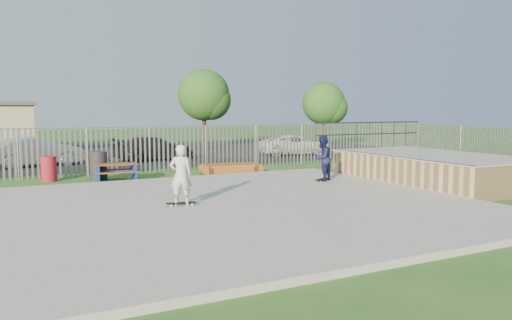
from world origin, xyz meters
name	(u,v)px	position (x,y,z in m)	size (l,w,h in m)	color
ground	(202,212)	(0.00, 0.00, 0.00)	(120.00, 120.00, 0.00)	#255B1F
concrete_slab	(202,209)	(0.00, 0.00, 0.07)	(15.00, 12.00, 0.15)	#979792
quarter_pipe	(432,168)	(9.50, 1.04, 0.56)	(5.50, 7.05, 2.19)	tan
fence	(182,158)	(1.00, 4.59, 1.00)	(26.04, 16.02, 2.00)	gray
picnic_table	(116,172)	(-0.89, 6.93, 0.35)	(1.70, 1.43, 0.68)	brown
funbox	(231,169)	(3.89, 6.85, 0.22)	(2.29, 1.36, 0.43)	brown
trash_bin_red	(49,169)	(-3.18, 8.02, 0.48)	(0.58, 0.58, 0.97)	maroon
trash_bin_grey	(99,166)	(-1.40, 7.64, 0.55)	(0.67, 0.67, 1.11)	black
parking_lot	(91,155)	(0.00, 19.00, 0.01)	(40.00, 18.00, 0.02)	black
car_silver	(37,152)	(-3.27, 13.62, 0.73)	(1.49, 4.28, 1.41)	#B2B2B7
car_dark	(154,148)	(2.52, 13.86, 0.66)	(1.78, 4.38, 1.27)	black
car_white	(295,145)	(10.97, 13.21, 0.62)	(1.99, 4.31, 1.20)	white
tree_mid	(204,95)	(8.02, 20.66, 3.75)	(3.61, 3.61, 5.56)	#402319
tree_right	(324,104)	(15.92, 17.42, 3.16)	(3.05, 3.05, 4.71)	#3F2B19
skateboard_a	(322,180)	(5.63, 2.55, 0.19)	(0.80, 0.56, 0.08)	black
skateboard_b	(181,204)	(-0.44, 0.40, 0.19)	(0.82, 0.34, 0.08)	black
skater_navy	(322,158)	(5.63, 2.55, 0.98)	(0.80, 0.63, 1.66)	#151843
skater_white	(181,175)	(-0.44, 0.40, 0.98)	(0.60, 0.40, 1.66)	silver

